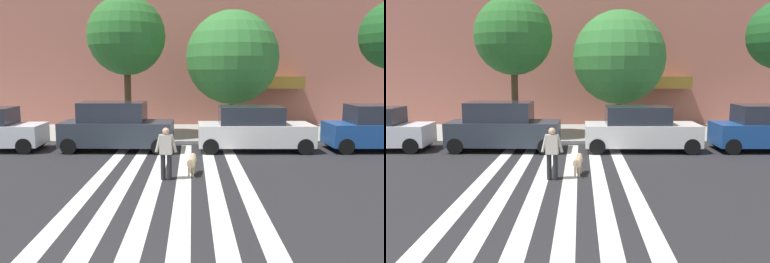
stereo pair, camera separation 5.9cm
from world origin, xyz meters
TOP-DOWN VIEW (x-y plane):
  - ground_plane at (0.00, 7.12)m, footprint 160.00×160.00m
  - sidewalk_far at (0.00, 17.24)m, footprint 80.00×6.00m
  - crosswalk_stripes at (1.11, 7.12)m, footprint 4.95×13.64m
  - parked_car_behind_first at (-1.41, 12.78)m, footprint 4.72×2.00m
  - parked_car_third_in_line at (4.44, 12.78)m, footprint 4.80×1.98m
  - parked_car_fourth_in_line at (9.84, 12.78)m, footprint 4.59×1.91m
  - street_tree_nearest at (-1.33, 15.49)m, footprint 3.75×3.75m
  - street_tree_middle at (3.83, 16.20)m, footprint 4.65×4.65m
  - pedestrian_dog_walker at (1.01, 8.15)m, footprint 0.71×0.28m
  - dog_on_leash at (1.81, 8.74)m, footprint 0.34×1.05m

SIDE VIEW (x-z plane):
  - ground_plane at x=0.00m, z-range 0.00..0.00m
  - crosswalk_stripes at x=1.11m, z-range 0.00..0.01m
  - sidewalk_far at x=0.00m, z-range 0.00..0.15m
  - dog_on_leash at x=1.81m, z-range 0.12..0.77m
  - parked_car_third_in_line at x=4.44m, z-range -0.03..1.87m
  - pedestrian_dog_walker at x=1.01m, z-range 0.11..1.75m
  - parked_car_fourth_in_line at x=9.84m, z-range -0.05..1.92m
  - parked_car_behind_first at x=-1.41m, z-range -0.04..2.04m
  - street_tree_middle at x=3.83m, z-range 0.93..7.16m
  - street_tree_nearest at x=-1.33m, z-range 1.64..8.42m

